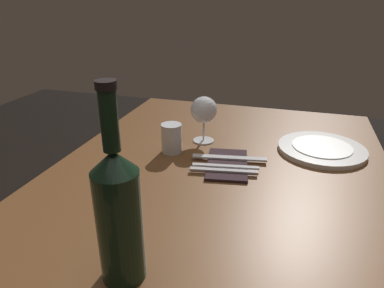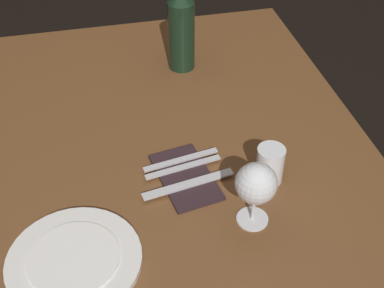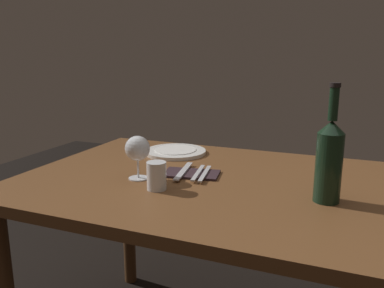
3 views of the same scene
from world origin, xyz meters
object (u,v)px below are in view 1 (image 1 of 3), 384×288
(wine_glass_left, at_px, (204,111))
(fork_outer, at_px, (224,170))
(water_tumbler, at_px, (172,140))
(fork_inner, at_px, (225,166))
(table_knife, at_px, (229,158))
(wine_bottle, at_px, (119,213))
(folded_napkin, at_px, (227,164))
(dinner_plate, at_px, (322,149))

(wine_glass_left, distance_m, fork_outer, 0.24)
(wine_glass_left, xyz_separation_m, water_tumbler, (-0.11, 0.07, -0.06))
(fork_inner, height_order, table_knife, same)
(wine_bottle, bearing_deg, folded_napkin, -10.98)
(water_tumbler, xyz_separation_m, fork_inner, (-0.07, -0.18, -0.03))
(wine_glass_left, distance_m, water_tumbler, 0.14)
(wine_bottle, relative_size, folded_napkin, 1.63)
(wine_glass_left, bearing_deg, water_tumbler, 146.19)
(fork_outer, bearing_deg, wine_bottle, 167.69)
(dinner_plate, xyz_separation_m, fork_inner, (-0.20, 0.25, 0.00))
(water_tumbler, relative_size, dinner_plate, 0.34)
(wine_bottle, distance_m, water_tumbler, 0.51)
(folded_napkin, xyz_separation_m, fork_inner, (-0.02, 0.00, 0.01))
(fork_inner, xyz_separation_m, table_knife, (0.05, -0.00, 0.00))
(fork_inner, distance_m, fork_outer, 0.03)
(fork_inner, xyz_separation_m, fork_outer, (-0.03, 0.00, 0.00))
(dinner_plate, bearing_deg, wine_glass_left, 94.34)
(fork_inner, bearing_deg, folded_napkin, -0.00)
(dinner_plate, relative_size, fork_inner, 1.43)
(water_tumbler, relative_size, folded_napkin, 0.43)
(folded_napkin, height_order, table_knife, table_knife)
(wine_bottle, relative_size, water_tumbler, 3.83)
(folded_napkin, bearing_deg, dinner_plate, -55.21)
(wine_bottle, distance_m, table_knife, 0.50)
(wine_glass_left, height_order, fork_inner, wine_glass_left)
(folded_napkin, bearing_deg, wine_glass_left, 35.84)
(wine_bottle, distance_m, dinner_plate, 0.72)
(dinner_plate, bearing_deg, table_knife, 119.97)
(dinner_plate, bearing_deg, fork_inner, 128.41)
(water_tumbler, height_order, fork_inner, water_tumbler)
(table_knife, bearing_deg, folded_napkin, 180.00)
(wine_bottle, relative_size, fork_inner, 1.87)
(table_knife, bearing_deg, water_tumbler, 85.61)
(wine_bottle, bearing_deg, table_knife, -10.31)
(table_knife, bearing_deg, fork_inner, 180.00)
(wine_bottle, height_order, fork_inner, wine_bottle)
(water_tumbler, xyz_separation_m, table_knife, (-0.01, -0.18, -0.03))
(fork_outer, bearing_deg, dinner_plate, -48.29)
(fork_outer, distance_m, table_knife, 0.08)
(fork_inner, bearing_deg, wine_glass_left, 31.74)
(wine_glass_left, xyz_separation_m, fork_inner, (-0.17, -0.11, -0.09))
(folded_napkin, relative_size, fork_inner, 1.14)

